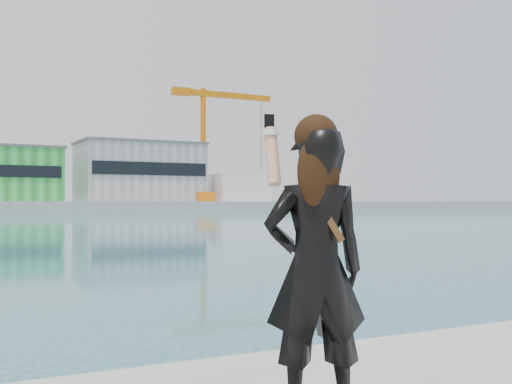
% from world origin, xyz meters
% --- Properties ---
extents(warehouse_grey_right, '(25.50, 15.35, 12.50)m').
position_xyz_m(warehouse_grey_right, '(40.00, 127.98, 8.26)').
color(warehouse_grey_right, gray).
rests_on(warehouse_grey_right, far_quay).
extents(ancillary_shed, '(12.00, 10.00, 6.00)m').
position_xyz_m(ancillary_shed, '(62.00, 126.00, 5.00)').
color(ancillary_shed, silver).
rests_on(ancillary_shed, far_quay).
extents(dock_crane, '(23.00, 4.00, 24.00)m').
position_xyz_m(dock_crane, '(53.20, 122.00, 15.07)').
color(dock_crane, orange).
rests_on(dock_crane, far_quay).
extents(flagpole_right, '(1.28, 0.16, 8.00)m').
position_xyz_m(flagpole_right, '(22.09, 121.00, 6.54)').
color(flagpole_right, silver).
rests_on(flagpole_right, far_quay).
extents(woman, '(0.66, 0.53, 1.67)m').
position_xyz_m(woman, '(0.50, -0.45, 1.64)').
color(woman, black).
rests_on(woman, near_quay).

